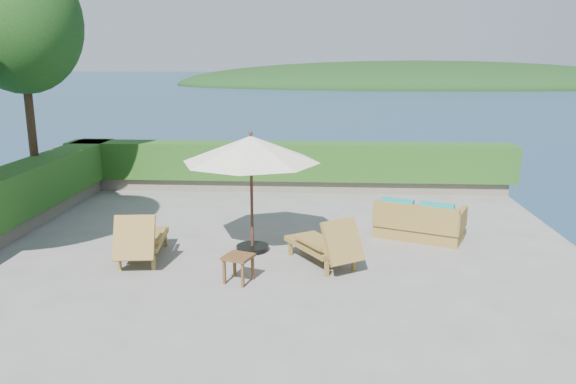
# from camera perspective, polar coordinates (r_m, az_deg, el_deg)

# --- Properties ---
(ground) EXTENTS (12.00, 12.00, 0.00)m
(ground) POSITION_cam_1_polar(r_m,az_deg,el_deg) (10.47, -1.92, -6.85)
(ground) COLOR gray
(ground) RESTS_ON ground
(foundation) EXTENTS (12.00, 12.00, 3.00)m
(foundation) POSITION_cam_1_polar(r_m,az_deg,el_deg) (11.10, -1.86, -14.38)
(foundation) COLOR #564E44
(foundation) RESTS_ON ocean
(offshore_island) EXTENTS (126.00, 57.60, 12.60)m
(offshore_island) POSITION_cam_1_polar(r_m,az_deg,el_deg) (151.84, 12.89, 10.52)
(offshore_island) COLOR black
(offshore_island) RESTS_ON ocean
(planter_wall_far) EXTENTS (12.00, 0.60, 0.36)m
(planter_wall_far) POSITION_cam_1_polar(r_m,az_deg,el_deg) (15.79, -0.00, 0.78)
(planter_wall_far) COLOR gray
(planter_wall_far) RESTS_ON ground
(hedge_far) EXTENTS (12.40, 0.90, 1.00)m
(hedge_far) POSITION_cam_1_polar(r_m,az_deg,el_deg) (15.66, -0.00, 3.17)
(hedge_far) COLOR #184413
(hedge_far) RESTS_ON planter_wall_far
(tree_far) EXTENTS (2.80, 2.80, 6.03)m
(tree_far) POSITION_cam_1_polar(r_m,az_deg,el_deg) (14.75, -25.54, 15.17)
(tree_far) COLOR #422A19
(tree_far) RESTS_ON ground
(patio_umbrella) EXTENTS (2.68, 2.68, 2.32)m
(patio_umbrella) POSITION_cam_1_polar(r_m,az_deg,el_deg) (10.48, -3.78, 4.26)
(patio_umbrella) COLOR black
(patio_umbrella) RESTS_ON ground
(lounge_left) EXTENTS (0.89, 1.78, 0.99)m
(lounge_left) POSITION_cam_1_polar(r_m,az_deg,el_deg) (10.61, -14.70, -4.67)
(lounge_left) COLOR olive
(lounge_left) RESTS_ON ground
(lounge_right) EXTENTS (1.48, 1.75, 0.95)m
(lounge_right) POSITION_cam_1_polar(r_m,az_deg,el_deg) (10.08, 3.86, -5.30)
(lounge_right) COLOR olive
(lounge_right) RESTS_ON ground
(side_table) EXTENTS (0.56, 0.56, 0.47)m
(side_table) POSITION_cam_1_polar(r_m,az_deg,el_deg) (9.35, -5.07, -6.91)
(side_table) COLOR brown
(side_table) RESTS_ON ground
(wicker_loveseat) EXTENTS (1.95, 1.51, 0.86)m
(wicker_loveseat) POSITION_cam_1_polar(r_m,az_deg,el_deg) (11.87, 13.14, -3.07)
(wicker_loveseat) COLOR olive
(wicker_loveseat) RESTS_ON ground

